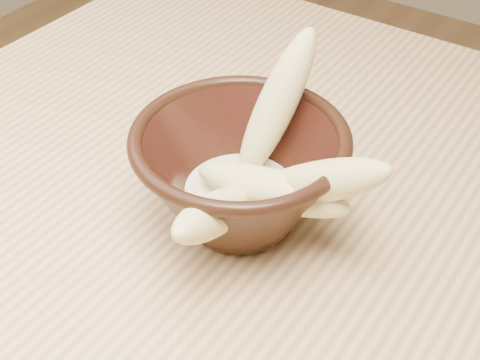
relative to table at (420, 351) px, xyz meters
name	(u,v)px	position (x,y,z in m)	size (l,w,h in m)	color
table	(420,351)	(0.00, 0.00, 0.00)	(1.20, 0.80, 0.75)	#D8B477
bowl	(240,172)	(-0.18, -0.02, 0.14)	(0.18, 0.18, 0.10)	black
milk_puddle	(240,194)	(-0.18, -0.02, 0.11)	(0.10, 0.10, 0.01)	beige
banana_upright	(277,104)	(-0.18, 0.03, 0.17)	(0.03, 0.03, 0.14)	#DED383
banana_right	(315,183)	(-0.11, -0.02, 0.16)	(0.03, 0.03, 0.14)	#DED383
banana_across	(271,189)	(-0.14, -0.03, 0.14)	(0.03, 0.03, 0.14)	#DED383
banana_front	(214,214)	(-0.16, -0.08, 0.14)	(0.03, 0.03, 0.13)	#DED383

